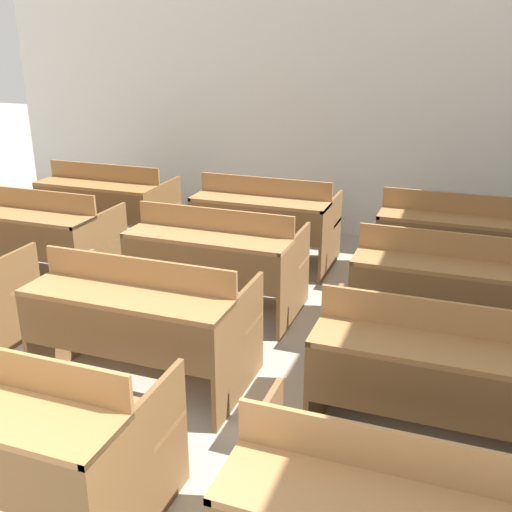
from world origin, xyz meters
name	(u,v)px	position (x,y,z in m)	size (l,w,h in m)	color
wall_back	(283,81)	(0.00, 5.67, 1.59)	(6.66, 0.06, 3.19)	silver
bench_front_center	(14,425)	(0.21, 1.14, 0.45)	(1.26, 0.77, 0.84)	brown
bench_second_center	(142,317)	(0.20, 2.27, 0.45)	(1.26, 0.77, 0.84)	brown
bench_second_right	(440,370)	(1.95, 2.26, 0.45)	(1.26, 0.77, 0.84)	brown
bench_third_left	(38,233)	(-1.49, 3.40, 0.45)	(1.26, 0.77, 0.84)	brown
bench_third_center	(216,257)	(0.20, 3.39, 0.45)	(1.26, 0.77, 0.84)	brown
bench_third_right	(449,287)	(1.93, 3.40, 0.45)	(1.26, 0.77, 0.84)	brown
bench_back_left	(107,201)	(-1.51, 4.51, 0.45)	(1.26, 0.77, 0.84)	brown
bench_back_center	(265,218)	(0.22, 4.50, 0.45)	(1.26, 0.77, 0.84)	brown
bench_back_right	(456,238)	(1.92, 4.50, 0.45)	(1.26, 0.77, 0.84)	brown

